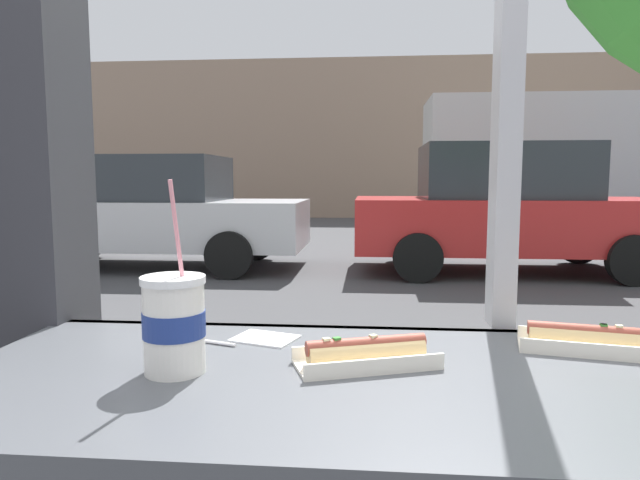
{
  "coord_description": "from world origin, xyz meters",
  "views": [
    {
      "loc": [
        -0.29,
        -1.16,
        1.32
      ],
      "look_at": [
        -0.58,
        2.12,
        0.96
      ],
      "focal_mm": 31.41,
      "sensor_mm": 36.0,
      "label": 1
    }
  ],
  "objects_px": {
    "hotdog_tray_far": "(587,339)",
    "soda_cup_right": "(174,323)",
    "hotdog_tray_near": "(366,353)",
    "parked_car_silver": "(146,211)",
    "parked_car_red": "(506,209)",
    "box_truck": "(567,163)"
  },
  "relations": [
    {
      "from": "soda_cup_right",
      "to": "parked_car_red",
      "type": "bearing_deg",
      "value": 72.77
    },
    {
      "from": "parked_car_silver",
      "to": "soda_cup_right",
      "type": "bearing_deg",
      "value": -67.43
    },
    {
      "from": "hotdog_tray_far",
      "to": "box_truck",
      "type": "relative_size",
      "value": 0.04
    },
    {
      "from": "hotdog_tray_far",
      "to": "soda_cup_right",
      "type": "bearing_deg",
      "value": -166.28
    },
    {
      "from": "hotdog_tray_near",
      "to": "box_truck",
      "type": "relative_size",
      "value": 0.04
    },
    {
      "from": "hotdog_tray_far",
      "to": "parked_car_silver",
      "type": "bearing_deg",
      "value": 117.87
    },
    {
      "from": "parked_car_silver",
      "to": "parked_car_red",
      "type": "xyz_separation_m",
      "value": [
        5.25,
        0.0,
        0.06
      ]
    },
    {
      "from": "box_truck",
      "to": "hotdog_tray_far",
      "type": "bearing_deg",
      "value": -108.43
    },
    {
      "from": "hotdog_tray_near",
      "to": "hotdog_tray_far",
      "type": "bearing_deg",
      "value": 16.25
    },
    {
      "from": "hotdog_tray_far",
      "to": "parked_car_red",
      "type": "bearing_deg",
      "value": 77.85
    },
    {
      "from": "hotdog_tray_near",
      "to": "hotdog_tray_far",
      "type": "height_order",
      "value": "same"
    },
    {
      "from": "hotdog_tray_near",
      "to": "parked_car_red",
      "type": "xyz_separation_m",
      "value": [
        1.93,
        7.18,
        -0.12
      ]
    },
    {
      "from": "parked_car_red",
      "to": "box_truck",
      "type": "relative_size",
      "value": 0.62
    },
    {
      "from": "soda_cup_right",
      "to": "parked_car_red",
      "type": "distance_m",
      "value": 7.58
    },
    {
      "from": "soda_cup_right",
      "to": "hotdog_tray_far",
      "type": "height_order",
      "value": "soda_cup_right"
    },
    {
      "from": "hotdog_tray_near",
      "to": "box_truck",
      "type": "xyz_separation_m",
      "value": [
        4.59,
        12.65,
        0.69
      ]
    },
    {
      "from": "parked_car_red",
      "to": "box_truck",
      "type": "height_order",
      "value": "box_truck"
    },
    {
      "from": "hotdog_tray_far",
      "to": "parked_car_silver",
      "type": "xyz_separation_m",
      "value": [
        -3.73,
        7.06,
        -0.17
      ]
    },
    {
      "from": "hotdog_tray_near",
      "to": "parked_car_silver",
      "type": "xyz_separation_m",
      "value": [
        -3.32,
        7.18,
        -0.17
      ]
    },
    {
      "from": "parked_car_red",
      "to": "box_truck",
      "type": "bearing_deg",
      "value": 64.1
    },
    {
      "from": "parked_car_silver",
      "to": "parked_car_red",
      "type": "relative_size",
      "value": 1.1
    },
    {
      "from": "hotdog_tray_near",
      "to": "hotdog_tray_far",
      "type": "relative_size",
      "value": 1.03
    }
  ]
}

